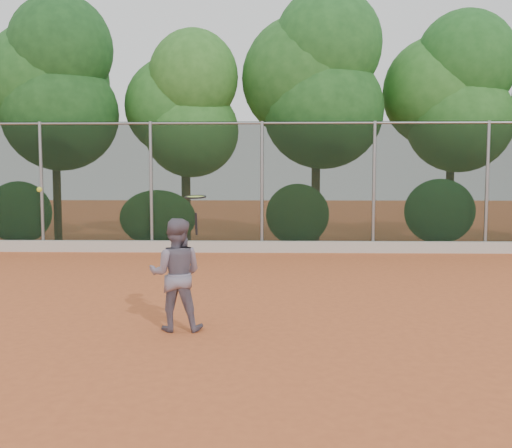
{
  "coord_description": "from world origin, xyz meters",
  "views": [
    {
      "loc": [
        0.25,
        -8.36,
        2.04
      ],
      "look_at": [
        0.0,
        1.0,
        1.25
      ],
      "focal_mm": 40.0,
      "sensor_mm": 36.0,
      "label": 1
    }
  ],
  "objects": [
    {
      "name": "ground",
      "position": [
        0.0,
        0.0,
        0.0
      ],
      "size": [
        80.0,
        80.0,
        0.0
      ],
      "primitive_type": "plane",
      "color": "#CD6030",
      "rests_on": "ground"
    },
    {
      "name": "concrete_curb",
      "position": [
        0.0,
        6.82,
        0.15
      ],
      "size": [
        24.0,
        0.2,
        0.3
      ],
      "primitive_type": "cube",
      "color": "beige",
      "rests_on": "ground"
    },
    {
      "name": "tennis_player",
      "position": [
        -1.01,
        -0.96,
        0.74
      ],
      "size": [
        0.73,
        0.57,
        1.49
      ],
      "primitive_type": "imported",
      "rotation": [
        0.0,
        0.0,
        3.15
      ],
      "color": "slate",
      "rests_on": "ground"
    },
    {
      "name": "chainlink_fence",
      "position": [
        -0.0,
        7.0,
        1.86
      ],
      "size": [
        24.09,
        0.09,
        3.5
      ],
      "color": "black",
      "rests_on": "ground"
    },
    {
      "name": "foliage_backdrop",
      "position": [
        -0.55,
        8.98,
        4.4
      ],
      "size": [
        23.7,
        3.63,
        7.55
      ],
      "color": "#452D1A",
      "rests_on": "ground"
    },
    {
      "name": "tennis_racket",
      "position": [
        -0.72,
        -1.11,
        1.73
      ],
      "size": [
        0.33,
        0.34,
        0.52
      ],
      "color": "black",
      "rests_on": "ground"
    },
    {
      "name": "tennis_ball_in_flight",
      "position": [
        -2.95,
        -0.58,
        1.85
      ],
      "size": [
        0.07,
        0.07,
        0.07
      ],
      "color": "#CEDE32",
      "rests_on": "ground"
    }
  ]
}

